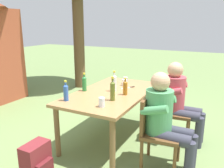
% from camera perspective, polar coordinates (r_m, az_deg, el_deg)
% --- Properties ---
extents(ground_plane, '(24.00, 24.00, 0.00)m').
position_cam_1_polar(ground_plane, '(3.70, 0.00, -12.90)').
color(ground_plane, '#6B844C').
extents(dining_table, '(1.71, 0.96, 0.73)m').
position_cam_1_polar(dining_table, '(3.44, 0.00, -3.26)').
color(dining_table, '#A37547').
rests_on(dining_table, ground_plane).
extents(chair_near_right, '(0.48, 0.48, 0.87)m').
position_cam_1_polar(chair_near_right, '(3.58, 14.09, -5.73)').
color(chair_near_right, brown).
rests_on(chair_near_right, ground_plane).
extents(chair_near_left, '(0.48, 0.48, 0.87)m').
position_cam_1_polar(chair_near_left, '(2.89, 10.49, -10.59)').
color(chair_near_left, brown).
rests_on(chair_near_left, ground_plane).
extents(person_in_white_shirt, '(0.47, 0.62, 1.18)m').
position_cam_1_polar(person_in_white_shirt, '(3.52, 16.01, -3.38)').
color(person_in_white_shirt, '#B7424C').
rests_on(person_in_white_shirt, ground_plane).
extents(person_in_plaid_shirt, '(0.47, 0.62, 1.18)m').
position_cam_1_polar(person_in_plaid_shirt, '(2.81, 12.84, -7.81)').
color(person_in_plaid_shirt, '#4C935B').
rests_on(person_in_plaid_shirt, ground_plane).
extents(bottle_green, '(0.06, 0.06, 0.27)m').
position_cam_1_polar(bottle_green, '(3.46, -6.77, 0.20)').
color(bottle_green, '#287A38').
rests_on(bottle_green, dining_table).
extents(bottle_olive, '(0.06, 0.06, 0.32)m').
position_cam_1_polar(bottle_olive, '(3.01, 0.14, -1.52)').
color(bottle_olive, '#566623').
rests_on(bottle_olive, dining_table).
extents(bottle_blue, '(0.06, 0.06, 0.27)m').
position_cam_1_polar(bottle_blue, '(3.07, -11.19, -1.93)').
color(bottle_blue, '#2D56A3').
rests_on(bottle_blue, dining_table).
extents(bottle_amber, '(0.06, 0.06, 0.25)m').
position_cam_1_polar(bottle_amber, '(3.26, 3.24, -0.83)').
color(bottle_amber, '#996019').
rests_on(bottle_amber, dining_table).
extents(bottle_clear, '(0.06, 0.06, 0.31)m').
position_cam_1_polar(bottle_clear, '(3.42, 0.54, 0.36)').
color(bottle_clear, white).
rests_on(bottle_clear, dining_table).
extents(cup_glass, '(0.07, 0.07, 0.12)m').
position_cam_1_polar(cup_glass, '(2.81, -2.51, -4.45)').
color(cup_glass, silver).
rests_on(cup_glass, dining_table).
extents(cup_steel, '(0.08, 0.08, 0.11)m').
position_cam_1_polar(cup_steel, '(3.90, 3.28, 0.94)').
color(cup_steel, '#B2B7BC').
rests_on(cup_steel, dining_table).
extents(cup_white, '(0.08, 0.08, 0.10)m').
position_cam_1_polar(cup_white, '(3.77, 3.05, 0.39)').
color(cup_white, white).
rests_on(cup_white, dining_table).
extents(table_knife, '(0.21, 0.16, 0.01)m').
position_cam_1_polar(table_knife, '(3.64, 4.13, -0.87)').
color(table_knife, silver).
rests_on(table_knife, dining_table).
extents(backpack_by_near_side, '(0.32, 0.25, 0.41)m').
position_cam_1_polar(backpack_by_near_side, '(2.91, -17.89, -17.43)').
color(backpack_by_near_side, maroon).
rests_on(backpack_by_near_side, ground_plane).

